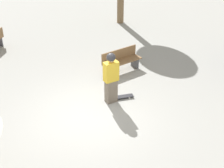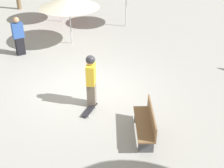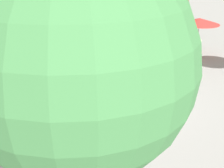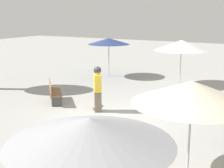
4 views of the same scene
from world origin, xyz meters
The scene contains 4 objects.
ground_plane centered at (0.00, 0.00, 0.00)m, with size 60.00×60.00×0.00m, color #9E9E99.
skater_main centered at (-0.56, -0.84, 0.92)m, with size 0.51×0.47×1.70m.
skateboard centered at (-0.88, -1.06, 0.06)m, with size 0.82×0.47×0.07m.
bench_far centered at (-0.72, -3.05, 0.43)m, with size 1.48×1.40×0.85m.
Camera 1 is at (-1.42, 7.64, 5.45)m, focal length 50.00 mm.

